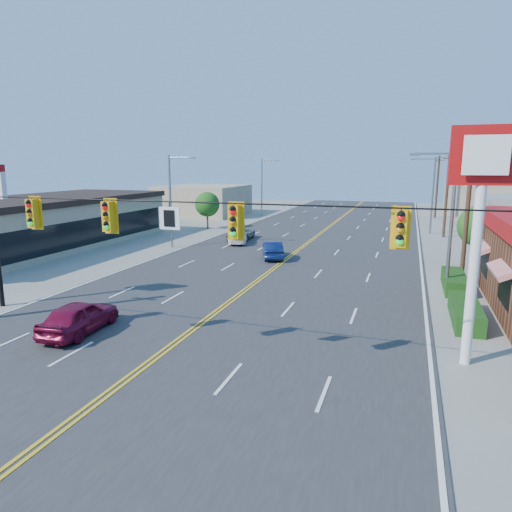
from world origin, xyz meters
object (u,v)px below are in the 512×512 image
(kfc_pylon, at_px, (480,199))
(car_blue, at_px, (272,250))
(signal_span, at_px, (136,233))
(car_white, at_px, (238,238))
(car_silver, at_px, (241,234))
(car_magenta, at_px, (79,318))

(kfc_pylon, distance_m, car_blue, 20.80)
(signal_span, bearing_deg, car_white, 103.11)
(car_blue, relative_size, car_white, 1.00)
(car_blue, height_order, car_silver, car_blue)
(kfc_pylon, bearing_deg, car_white, 128.34)
(car_silver, bearing_deg, car_magenta, 90.25)
(signal_span, xyz_separation_m, car_magenta, (-4.37, 2.00, -4.18))
(kfc_pylon, bearing_deg, car_blue, 127.14)
(kfc_pylon, relative_size, car_white, 2.11)
(car_magenta, height_order, car_blue, car_magenta)
(kfc_pylon, relative_size, car_silver, 1.96)
(car_blue, bearing_deg, car_magenta, 58.73)
(car_blue, distance_m, car_white, 7.45)
(car_magenta, height_order, car_white, car_magenta)
(car_white, relative_size, car_silver, 0.93)
(car_silver, bearing_deg, signal_span, 98.65)
(car_magenta, bearing_deg, car_blue, -104.34)
(signal_span, relative_size, car_magenta, 5.87)
(car_magenta, xyz_separation_m, car_white, (-1.59, 23.59, -0.12))
(car_blue, bearing_deg, kfc_pylon, 106.42)
(car_white, height_order, car_silver, car_silver)
(kfc_pylon, xyz_separation_m, car_silver, (-17.66, 23.94, -5.44))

